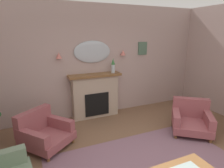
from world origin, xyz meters
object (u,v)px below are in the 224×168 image
at_px(mantel_vase_centre, 113,65).
at_px(fireplace, 95,96).
at_px(wall_sconce_left, 59,56).
at_px(armchair_beside_couch, 43,132).
at_px(wall_mirror, 92,52).
at_px(wall_sconce_right, 123,53).
at_px(framed_picture, 143,48).
at_px(armchair_near_fireplace, 191,119).

bearing_deg(mantel_vase_centre, fireplace, 176.76).
xyz_separation_m(wall_sconce_left, armchair_beside_couch, (-0.54, -1.02, -1.35)).
height_order(wall_mirror, wall_sconce_right, wall_mirror).
bearing_deg(fireplace, wall_sconce_right, 6.16).
height_order(wall_mirror, framed_picture, wall_mirror).
bearing_deg(framed_picture, fireplace, -174.23).
relative_size(wall_sconce_left, framed_picture, 0.39).
bearing_deg(wall_sconce_right, fireplace, -173.84).
distance_m(mantel_vase_centre, armchair_near_fireplace, 2.28).
distance_m(wall_sconce_right, armchair_beside_couch, 2.81).
bearing_deg(wall_sconce_left, fireplace, -6.16).
xyz_separation_m(fireplace, armchair_beside_couch, (-1.39, -0.93, -0.27)).
xyz_separation_m(wall_sconce_left, framed_picture, (2.35, 0.06, 0.09)).
bearing_deg(wall_mirror, mantel_vase_centre, -18.78).
xyz_separation_m(wall_mirror, wall_sconce_right, (0.85, -0.05, -0.05)).
relative_size(fireplace, framed_picture, 3.78).
distance_m(mantel_vase_centre, armchair_beside_couch, 2.35).
bearing_deg(framed_picture, armchair_near_fireplace, -83.30).
bearing_deg(fireplace, mantel_vase_centre, -3.24).
relative_size(wall_sconce_right, armchair_beside_couch, 0.12).
bearing_deg(framed_picture, wall_sconce_right, -174.73).
distance_m(framed_picture, armchair_beside_couch, 3.41).
bearing_deg(framed_picture, mantel_vase_centre, -169.80).
relative_size(framed_picture, armchair_near_fireplace, 0.32).
xyz_separation_m(mantel_vase_centre, wall_sconce_left, (-1.35, 0.12, 0.31)).
height_order(wall_sconce_left, armchair_near_fireplace, wall_sconce_left).
distance_m(wall_sconce_left, armchair_near_fireplace, 3.38).
relative_size(wall_mirror, armchair_beside_couch, 0.84).
relative_size(wall_sconce_left, armchair_beside_couch, 0.12).
height_order(fireplace, wall_mirror, wall_mirror).
height_order(wall_mirror, armchair_near_fireplace, wall_mirror).
xyz_separation_m(wall_mirror, framed_picture, (1.50, 0.01, 0.04)).
xyz_separation_m(wall_mirror, armchair_near_fireplace, (1.71, -1.79, -1.40)).
height_order(wall_sconce_right, armchair_beside_couch, wall_sconce_right).
distance_m(fireplace, armchair_beside_couch, 1.70).
relative_size(wall_sconce_left, armchair_near_fireplace, 0.12).
bearing_deg(wall_mirror, wall_sconce_left, -176.63).
xyz_separation_m(wall_sconce_right, armchair_near_fireplace, (0.86, -1.74, -1.35)).
bearing_deg(wall_sconce_left, mantel_vase_centre, -5.08).
distance_m(mantel_vase_centre, wall_sconce_left, 1.39).
bearing_deg(fireplace, framed_picture, 5.77).
distance_m(mantel_vase_centre, framed_picture, 1.09).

